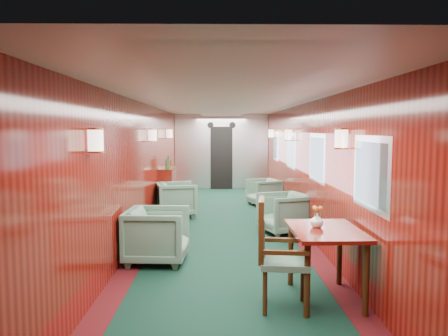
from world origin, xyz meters
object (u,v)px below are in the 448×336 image
(side_chair, at_px, (274,249))
(credenza, at_px, (168,187))
(dining_table, at_px, (325,240))
(armchair_left_near, at_px, (157,235))
(armchair_left_far, at_px, (176,199))
(armchair_right_far, at_px, (264,192))
(armchair_right_near, at_px, (284,213))

(side_chair, bearing_deg, credenza, 113.17)
(credenza, bearing_deg, dining_table, -67.28)
(side_chair, relative_size, credenza, 0.93)
(side_chair, relative_size, armchair_left_near, 1.36)
(dining_table, bearing_deg, armchair_left_far, 113.24)
(armchair_left_near, distance_m, armchair_right_far, 5.14)
(armchair_left_near, xyz_separation_m, armchair_right_far, (2.03, 4.72, -0.06))
(armchair_left_far, distance_m, armchair_right_near, 2.67)
(dining_table, xyz_separation_m, armchair_left_near, (-2.07, 1.42, -0.28))
(armchair_right_near, height_order, armchair_right_far, armchair_right_near)
(credenza, distance_m, armchair_left_near, 4.36)
(dining_table, bearing_deg, armchair_left_near, 144.91)
(side_chair, height_order, armchair_left_near, side_chair)
(dining_table, height_order, credenza, credenza)
(side_chair, bearing_deg, dining_table, 26.48)
(armchair_right_near, relative_size, armchair_right_far, 1.12)
(armchair_left_far, distance_m, armchair_right_far, 2.49)
(side_chair, distance_m, armchair_left_near, 2.22)
(armchair_right_near, xyz_separation_m, armchair_right_far, (-0.06, 2.99, -0.04))
(dining_table, height_order, armchair_right_near, dining_table)
(armchair_left_near, height_order, armchair_right_near, armchair_left_near)
(dining_table, relative_size, credenza, 0.86)
(side_chair, height_order, credenza, credenza)
(credenza, bearing_deg, armchair_right_far, 8.98)
(credenza, xyz_separation_m, armchair_right_far, (2.37, 0.38, -0.17))
(side_chair, height_order, armchair_left_far, side_chair)
(dining_table, relative_size, armchair_right_near, 1.32)
(side_chair, height_order, armchair_right_far, side_chair)
(credenza, distance_m, armchair_right_far, 2.41)
(side_chair, xyz_separation_m, armchair_left_far, (-1.51, 4.98, -0.26))
(dining_table, distance_m, armchair_right_far, 6.15)
(armchair_right_near, bearing_deg, credenza, -156.35)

